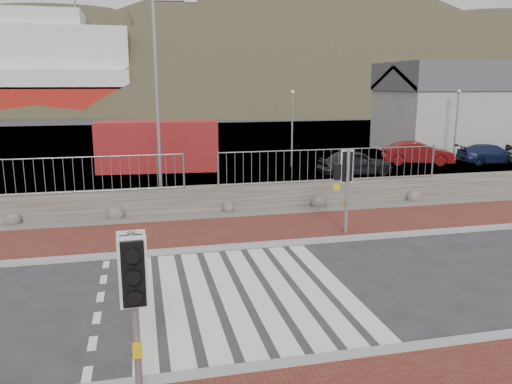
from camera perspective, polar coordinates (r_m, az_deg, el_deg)
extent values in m
plane|color=#28282B|center=(11.06, -1.52, -11.51)|extent=(220.00, 220.00, 0.00)
cube|color=brown|center=(15.21, -4.95, -4.65)|extent=(40.00, 3.00, 0.08)
cube|color=gray|center=(8.45, 2.82, -19.22)|extent=(40.00, 0.25, 0.12)
cube|color=gray|center=(13.80, -4.05, -6.38)|extent=(40.00, 0.25, 0.12)
cube|color=silver|center=(10.87, -12.69, -12.22)|extent=(0.42, 5.60, 0.01)
cube|color=silver|center=(10.88, -9.46, -12.05)|extent=(0.42, 5.60, 0.01)
cube|color=silver|center=(10.93, -6.25, -11.85)|extent=(0.42, 5.60, 0.01)
cube|color=silver|center=(11.00, -3.09, -11.61)|extent=(0.42, 5.60, 0.01)
cube|color=silver|center=(11.11, 0.02, -11.34)|extent=(0.42, 5.60, 0.01)
cube|color=silver|center=(11.25, 3.05, -11.05)|extent=(0.42, 5.60, 0.01)
cube|color=silver|center=(11.42, 6.00, -10.73)|extent=(0.42, 5.60, 0.01)
cube|color=silver|center=(11.62, 8.84, -10.40)|extent=(0.42, 5.60, 0.01)
cube|color=#59544C|center=(17.12, -5.92, -2.77)|extent=(40.00, 1.50, 0.06)
cube|color=#49463C|center=(17.79, -6.28, -0.81)|extent=(40.00, 0.60, 0.90)
cylinder|color=gray|center=(17.45, -22.22, 3.61)|extent=(8.40, 0.04, 0.04)
cylinder|color=gray|center=(17.38, -8.26, 2.36)|extent=(0.07, 0.07, 1.20)
cylinder|color=gray|center=(18.53, 8.61, 4.84)|extent=(8.40, 0.04, 0.04)
cylinder|color=gray|center=(17.52, -4.35, 2.53)|extent=(0.07, 0.07, 1.20)
cylinder|color=gray|center=(20.53, 19.54, 3.30)|extent=(0.07, 0.07, 1.20)
cube|color=#4C4C4F|center=(38.13, -10.04, 5.40)|extent=(120.00, 40.00, 0.50)
cube|color=#3F4C54|center=(72.98, -11.64, 8.56)|extent=(220.00, 50.00, 0.05)
cube|color=silver|center=(79.57, -25.54, 14.42)|extent=(30.00, 12.00, 6.00)
cube|color=silver|center=(79.90, -25.82, 17.27)|extent=(18.00, 10.00, 2.50)
cube|color=#9E9E99|center=(37.14, 23.48, 7.50)|extent=(12.00, 6.00, 4.00)
cube|color=#4C4C51|center=(37.06, 23.87, 11.96)|extent=(12.20, 6.20, 1.80)
ellipsoid|color=#333721|center=(101.66, -20.06, -2.38)|extent=(106.40, 68.40, 76.00)
ellipsoid|color=#333721|center=(107.33, 4.81, -4.22)|extent=(140.00, 90.00, 100.00)
ellipsoid|color=#333721|center=(126.88, 24.59, 0.06)|extent=(112.00, 72.00, 80.00)
cylinder|color=gray|center=(7.12, -13.56, -14.48)|extent=(0.10, 0.10, 2.60)
cube|color=gold|center=(7.27, -13.43, -16.77)|extent=(0.13, 0.08, 0.20)
cube|color=black|center=(6.80, -13.90, -8.54)|extent=(0.38, 0.24, 0.97)
sphere|color=#0CE53F|center=(6.91, -13.78, -10.70)|extent=(0.14, 0.14, 0.14)
cylinder|color=gray|center=(14.97, 10.36, -0.12)|extent=(0.10, 0.10, 2.59)
cube|color=gold|center=(15.04, 10.32, -1.32)|extent=(0.14, 0.09, 0.20)
cube|color=black|center=(14.83, 10.48, 2.85)|extent=(0.39, 0.26, 0.97)
sphere|color=#0CE53F|center=(14.87, 10.44, 1.80)|extent=(0.14, 0.14, 0.14)
cube|color=black|center=(14.75, 9.26, 2.30)|extent=(0.22, 0.17, 0.46)
cylinder|color=gray|center=(18.04, -11.20, 9.46)|extent=(0.13, 0.13, 7.28)
cylinder|color=gray|center=(18.12, -9.59, 20.79)|extent=(1.26, 0.36, 0.08)
cube|color=beige|center=(18.04, -7.45, 20.83)|extent=(0.44, 0.29, 0.11)
cube|color=maroon|center=(26.75, -11.13, 5.24)|extent=(6.32, 3.04, 2.56)
imported|color=black|center=(25.18, 11.26, 3.31)|extent=(3.76, 1.66, 1.26)
imported|color=#630E0F|center=(29.51, 18.01, 4.25)|extent=(4.07, 2.50, 1.27)
imported|color=#141D3E|center=(31.36, 25.24, 3.96)|extent=(3.93, 1.96, 1.10)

